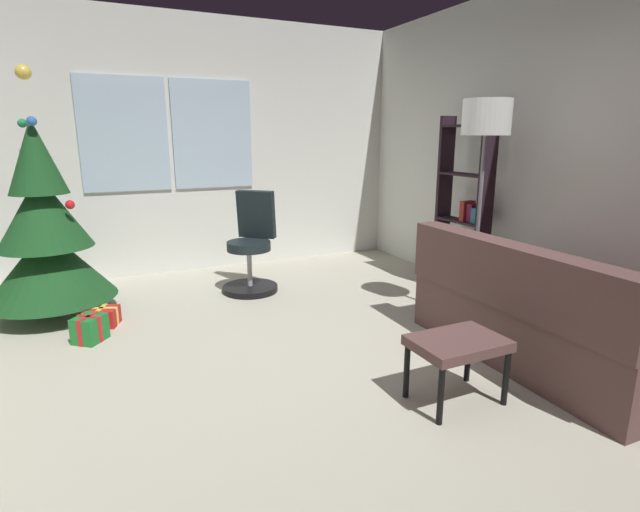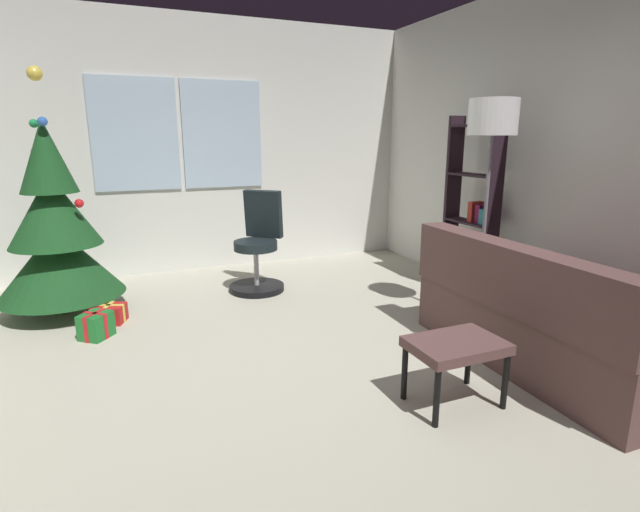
% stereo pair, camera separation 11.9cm
% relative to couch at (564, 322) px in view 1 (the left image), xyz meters
% --- Properties ---
extents(ground_plane, '(4.74, 6.00, 0.10)m').
position_rel_couch_xyz_m(ground_plane, '(-1.65, 0.60, -0.36)').
color(ground_plane, '#B5B19D').
extents(wall_back_with_windows, '(4.74, 0.12, 2.86)m').
position_rel_couch_xyz_m(wall_back_with_windows, '(-1.67, 3.65, 1.12)').
color(wall_back_with_windows, silver).
rests_on(wall_back_with_windows, ground_plane).
extents(wall_right_with_frames, '(0.12, 6.00, 2.86)m').
position_rel_couch_xyz_m(wall_right_with_frames, '(0.77, 0.59, 1.12)').
color(wall_right_with_frames, silver).
rests_on(wall_right_with_frames, ground_plane).
extents(couch, '(1.46, 1.91, 0.87)m').
position_rel_couch_xyz_m(couch, '(0.00, 0.00, 0.00)').
color(couch, brown).
rests_on(couch, ground_plane).
extents(footstool, '(0.54, 0.38, 0.40)m').
position_rel_couch_xyz_m(footstool, '(-1.00, -0.08, 0.04)').
color(footstool, brown).
rests_on(footstool, ground_plane).
extents(holiday_tree, '(1.06, 1.06, 2.11)m').
position_rel_couch_xyz_m(holiday_tree, '(-3.25, 2.58, 0.41)').
color(holiday_tree, '#4C331E').
rests_on(holiday_tree, ground_plane).
extents(gift_box_red, '(0.31, 0.28, 0.16)m').
position_rel_couch_xyz_m(gift_box_red, '(-2.89, 2.13, -0.23)').
color(gift_box_red, red).
rests_on(gift_box_red, ground_plane).
extents(gift_box_green, '(0.29, 0.29, 0.21)m').
position_rel_couch_xyz_m(gift_box_green, '(-2.98, 1.82, -0.21)').
color(gift_box_green, '#1E722D').
rests_on(gift_box_green, ground_plane).
extents(office_chair, '(0.59, 0.60, 1.02)m').
position_rel_couch_xyz_m(office_chair, '(-1.44, 2.54, 0.09)').
color(office_chair, black).
rests_on(office_chair, ground_plane).
extents(bookshelf, '(0.18, 0.64, 1.75)m').
position_rel_couch_xyz_m(bookshelf, '(0.50, 1.64, 0.46)').
color(bookshelf, black).
rests_on(bookshelf, ground_plane).
extents(floor_lamp, '(0.38, 0.38, 1.84)m').
position_rel_couch_xyz_m(floor_lamp, '(0.04, 0.94, 1.27)').
color(floor_lamp, slate).
rests_on(floor_lamp, ground_plane).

